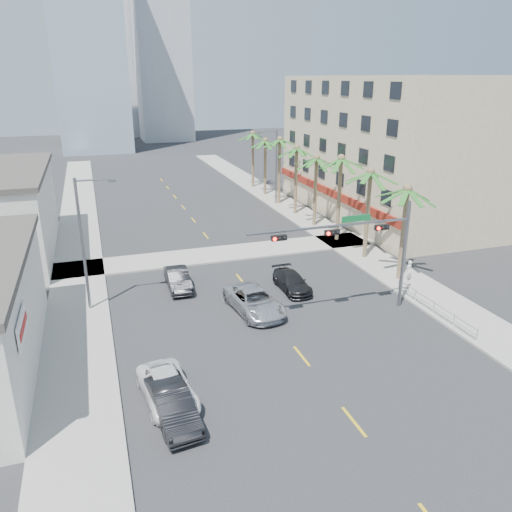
% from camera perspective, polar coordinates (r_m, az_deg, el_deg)
% --- Properties ---
extents(ground, '(260.00, 260.00, 0.00)m').
position_cam_1_polar(ground, '(25.82, 8.89, -15.60)').
color(ground, '#262628').
rests_on(ground, ground).
extents(sidewalk_right, '(4.00, 120.00, 0.15)m').
position_cam_1_polar(sidewalk_right, '(46.83, 10.96, 1.01)').
color(sidewalk_right, gray).
rests_on(sidewalk_right, ground).
extents(sidewalk_left, '(4.00, 120.00, 0.15)m').
position_cam_1_polar(sidewalk_left, '(41.27, -19.65, -2.41)').
color(sidewalk_left, gray).
rests_on(sidewalk_left, ground).
extents(sidewalk_cross, '(80.00, 4.00, 0.15)m').
position_cam_1_polar(sidewalk_cross, '(44.29, -4.03, 0.24)').
color(sidewalk_cross, gray).
rests_on(sidewalk_cross, ground).
extents(building_right, '(15.25, 28.00, 15.00)m').
position_cam_1_polar(building_right, '(58.67, 15.38, 11.89)').
color(building_right, tan).
rests_on(building_right, ground).
extents(tower_far_left, '(14.00, 14.00, 48.00)m').
position_cam_1_polar(tower_far_left, '(113.88, -18.86, 23.42)').
color(tower_far_left, '#99B2C6').
rests_on(tower_far_left, ground).
extents(tower_far_right, '(12.00, 12.00, 60.00)m').
position_cam_1_polar(tower_far_right, '(130.80, -10.99, 26.10)').
color(tower_far_right, '#ADADB2').
rests_on(tower_far_right, ground).
extents(tower_far_center, '(16.00, 16.00, 42.00)m').
position_cam_1_polar(tower_far_center, '(143.80, -16.73, 21.46)').
color(tower_far_center, '#ADADB2').
rests_on(tower_far_center, ground).
extents(traffic_signal_mast, '(11.12, 0.54, 7.20)m').
position_cam_1_polar(traffic_signal_mast, '(32.42, 12.15, 1.75)').
color(traffic_signal_mast, slate).
rests_on(traffic_signal_mast, ground).
extents(palm_tree_0, '(4.80, 4.80, 7.80)m').
position_cam_1_polar(palm_tree_0, '(38.29, 16.92, 7.22)').
color(palm_tree_0, brown).
rests_on(palm_tree_0, ground).
extents(palm_tree_1, '(4.80, 4.80, 8.16)m').
position_cam_1_polar(palm_tree_1, '(42.48, 12.97, 9.22)').
color(palm_tree_1, brown).
rests_on(palm_tree_1, ground).
extents(palm_tree_2, '(4.80, 4.80, 8.52)m').
position_cam_1_polar(palm_tree_2, '(46.88, 9.71, 10.82)').
color(palm_tree_2, brown).
rests_on(palm_tree_2, ground).
extents(palm_tree_3, '(4.80, 4.80, 7.80)m').
position_cam_1_polar(palm_tree_3, '(51.58, 6.95, 10.97)').
color(palm_tree_3, brown).
rests_on(palm_tree_3, ground).
extents(palm_tree_4, '(4.80, 4.80, 8.16)m').
position_cam_1_polar(palm_tree_4, '(56.23, 4.67, 12.13)').
color(palm_tree_4, brown).
rests_on(palm_tree_4, ground).
extents(palm_tree_5, '(4.80, 4.80, 8.52)m').
position_cam_1_polar(palm_tree_5, '(60.97, 2.74, 13.09)').
color(palm_tree_5, brown).
rests_on(palm_tree_5, ground).
extents(palm_tree_6, '(4.80, 4.80, 7.80)m').
position_cam_1_polar(palm_tree_6, '(65.89, 1.06, 13.00)').
color(palm_tree_6, brown).
rests_on(palm_tree_6, ground).
extents(palm_tree_7, '(4.80, 4.80, 8.16)m').
position_cam_1_polar(palm_tree_7, '(70.75, -0.38, 13.75)').
color(palm_tree_7, brown).
rests_on(palm_tree_7, ground).
extents(streetlight_left, '(2.55, 0.25, 9.00)m').
position_cam_1_polar(streetlight_left, '(33.94, -18.95, 1.91)').
color(streetlight_left, slate).
rests_on(streetlight_left, ground).
extents(streetlight_right, '(2.55, 0.25, 9.00)m').
position_cam_1_polar(streetlight_right, '(61.13, 2.16, 10.54)').
color(streetlight_right, slate).
rests_on(streetlight_right, ground).
extents(guardrail, '(0.08, 8.08, 1.00)m').
position_cam_1_polar(guardrail, '(34.95, 19.68, -5.39)').
color(guardrail, silver).
rests_on(guardrail, ground).
extents(car_parked_mid, '(2.14, 4.74, 1.51)m').
position_cam_1_polar(car_parked_mid, '(23.99, -9.51, -16.51)').
color(car_parked_mid, black).
rests_on(car_parked_mid, ground).
extents(car_parked_far, '(2.72, 5.07, 1.35)m').
position_cam_1_polar(car_parked_far, '(25.25, -10.08, -14.71)').
color(car_parked_far, white).
rests_on(car_parked_far, ground).
extents(car_lane_left, '(1.59, 4.45, 1.46)m').
position_cam_1_polar(car_lane_left, '(37.43, -8.91, -2.64)').
color(car_lane_left, black).
rests_on(car_lane_left, ground).
extents(car_lane_center, '(3.26, 5.96, 1.58)m').
position_cam_1_polar(car_lane_center, '(33.35, -0.23, -5.15)').
color(car_lane_center, silver).
rests_on(car_lane_center, ground).
extents(car_lane_right, '(1.86, 4.49, 1.30)m').
position_cam_1_polar(car_lane_right, '(36.83, 4.12, -2.96)').
color(car_lane_right, black).
rests_on(car_lane_right, ground).
extents(pedestrian, '(0.69, 0.57, 1.61)m').
position_cam_1_polar(pedestrian, '(39.74, 17.05, -1.60)').
color(pedestrian, white).
rests_on(pedestrian, sidewalk_right).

